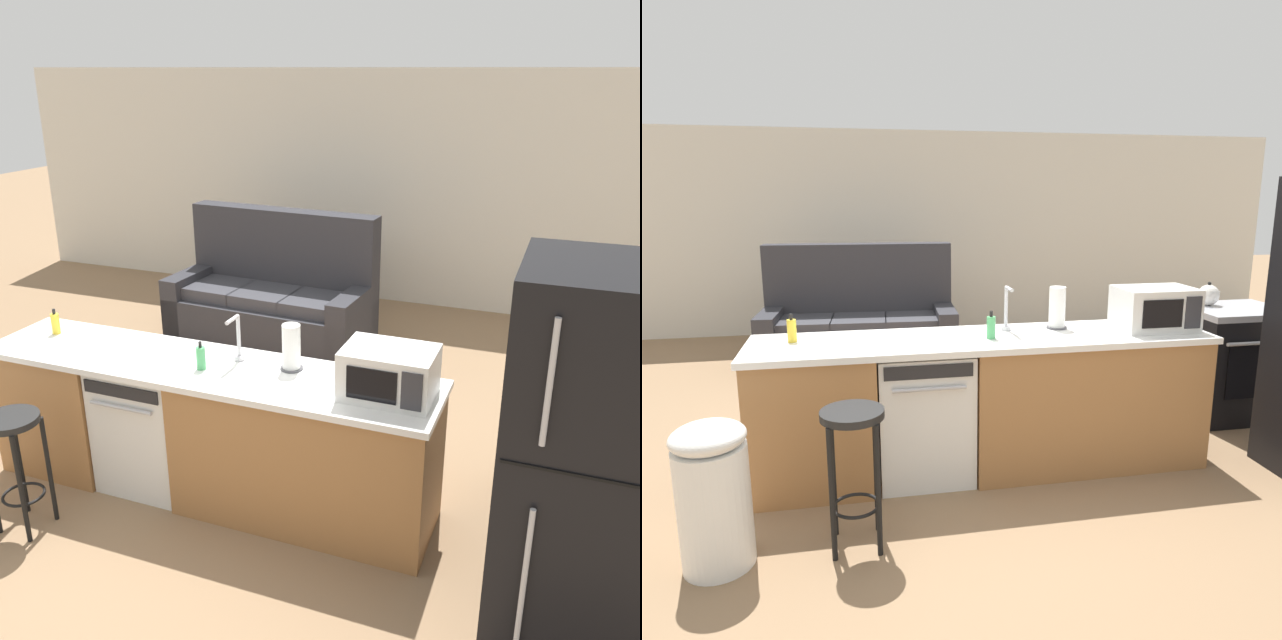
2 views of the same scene
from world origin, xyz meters
The scene contains 14 objects.
ground_plane centered at (0.00, 0.00, 0.00)m, with size 24.00×24.00×0.00m, color #896B4C.
wall_back centered at (0.30, 4.20, 1.30)m, with size 10.00×0.06×2.60m.
kitchen_counter centered at (0.24, 0.00, 0.42)m, with size 2.94×0.66×0.90m.
dishwasher centered at (-0.25, 0.00, 0.42)m, with size 0.58×0.61×0.84m.
stove_range centered at (2.35, 0.55, 0.45)m, with size 0.76×0.68×0.90m.
microwave centered at (1.32, 0.00, 1.04)m, with size 0.50×0.37×0.28m.
sink_faucet centered at (0.33, 0.13, 1.03)m, with size 0.07×0.18×0.30m.
paper_towel_roll centered at (0.68, 0.13, 1.04)m, with size 0.14×0.14×0.28m.
soap_bottle centered at (0.18, -0.06, 0.97)m, with size 0.06×0.06×0.18m.
dish_soap_bottle centered at (-1.04, 0.09, 0.97)m, with size 0.06×0.06×0.18m.
kettle centered at (2.18, 0.68, 0.99)m, with size 0.21×0.17×0.19m.
bar_stool centered at (-0.69, -0.72, 0.54)m, with size 0.32×0.32×0.74m.
trash_bin centered at (-1.36, -0.76, 0.38)m, with size 0.35×0.35×0.74m.
couch centered at (-0.60, 2.65, 0.39)m, with size 2.05×1.01×1.27m.
Camera 2 is at (-0.67, -3.43, 1.78)m, focal length 32.00 mm.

